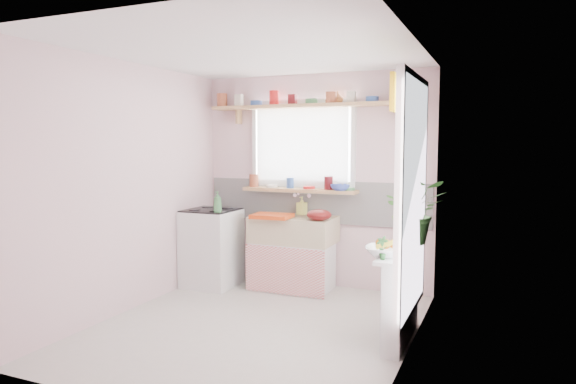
% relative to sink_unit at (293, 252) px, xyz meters
% --- Properties ---
extents(room, '(3.20, 3.20, 3.20)m').
position_rel_sink_unit_xyz_m(room, '(0.81, -0.43, 0.94)').
color(room, beige).
rests_on(room, ground).
extents(sink_unit, '(0.95, 0.65, 1.11)m').
position_rel_sink_unit_xyz_m(sink_unit, '(0.00, 0.00, 0.00)').
color(sink_unit, white).
rests_on(sink_unit, ground).
extents(cooker, '(0.58, 0.58, 0.93)m').
position_rel_sink_unit_xyz_m(cooker, '(-0.95, -0.24, 0.03)').
color(cooker, white).
rests_on(cooker, ground).
extents(radiator_ledge, '(0.22, 0.95, 0.78)m').
position_rel_sink_unit_xyz_m(radiator_ledge, '(1.45, -1.09, -0.03)').
color(radiator_ledge, white).
rests_on(radiator_ledge, ground).
extents(windowsill, '(1.40, 0.22, 0.04)m').
position_rel_sink_unit_xyz_m(windowsill, '(-0.00, 0.19, 0.71)').
color(windowsill, tan).
rests_on(windowsill, room).
extents(pine_shelf, '(2.52, 0.24, 0.04)m').
position_rel_sink_unit_xyz_m(pine_shelf, '(0.15, 0.18, 1.69)').
color(pine_shelf, tan).
rests_on(pine_shelf, room).
extents(shelf_crockery, '(2.47, 0.11, 0.12)m').
position_rel_sink_unit_xyz_m(shelf_crockery, '(0.15, 0.18, 1.76)').
color(shelf_crockery, '#A55133').
rests_on(shelf_crockery, pine_shelf).
extents(sill_crockery, '(1.35, 0.11, 0.12)m').
position_rel_sink_unit_xyz_m(sill_crockery, '(-0.05, 0.19, 0.78)').
color(sill_crockery, '#A55133').
rests_on(sill_crockery, windowsill).
extents(dish_tray, '(0.45, 0.35, 0.04)m').
position_rel_sink_unit_xyz_m(dish_tray, '(-0.18, -0.19, 0.44)').
color(dish_tray, '#DE4613').
rests_on(dish_tray, sink_unit).
extents(colander, '(0.28, 0.28, 0.12)m').
position_rel_sink_unit_xyz_m(colander, '(0.37, -0.17, 0.48)').
color(colander, '#5E1010').
rests_on(colander, sink_unit).
extents(jade_plant, '(0.65, 0.60, 0.59)m').
position_rel_sink_unit_xyz_m(jade_plant, '(1.48, -0.69, 0.64)').
color(jade_plant, '#386729').
rests_on(jade_plant, radiator_ledge).
extents(fruit_bowl, '(0.37, 0.37, 0.08)m').
position_rel_sink_unit_xyz_m(fruit_bowl, '(1.36, -1.33, 0.38)').
color(fruit_bowl, white).
rests_on(fruit_bowl, radiator_ledge).
extents(herb_pot, '(0.11, 0.10, 0.19)m').
position_rel_sink_unit_xyz_m(herb_pot, '(1.36, -1.46, 0.44)').
color(herb_pot, '#29682E').
rests_on(herb_pot, radiator_ledge).
extents(soap_bottle_sink, '(0.12, 0.12, 0.21)m').
position_rel_sink_unit_xyz_m(soap_bottle_sink, '(0.02, 0.21, 0.52)').
color(soap_bottle_sink, '#DBDE62').
rests_on(soap_bottle_sink, sink_unit).
extents(sill_cup, '(0.15, 0.15, 0.10)m').
position_rel_sink_unit_xyz_m(sill_cup, '(0.38, 0.25, 0.78)').
color(sill_cup, beige).
rests_on(sill_cup, windowsill).
extents(sill_bowl, '(0.28, 0.28, 0.07)m').
position_rel_sink_unit_xyz_m(sill_bowl, '(0.52, 0.13, 0.76)').
color(sill_bowl, '#3850B8').
rests_on(sill_bowl, windowsill).
extents(shelf_vase, '(0.13, 0.13, 0.14)m').
position_rel_sink_unit_xyz_m(shelf_vase, '(0.44, 0.24, 1.78)').
color(shelf_vase, '#A96334').
rests_on(shelf_vase, pine_shelf).
extents(cooker_bottle, '(0.11, 0.11, 0.24)m').
position_rel_sink_unit_xyz_m(cooker_bottle, '(-0.73, -0.46, 0.60)').
color(cooker_bottle, '#3B7743').
rests_on(cooker_bottle, cooker).
extents(fruit, '(0.20, 0.14, 0.10)m').
position_rel_sink_unit_xyz_m(fruit, '(1.37, -1.32, 0.45)').
color(fruit, orange).
rests_on(fruit, fruit_bowl).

